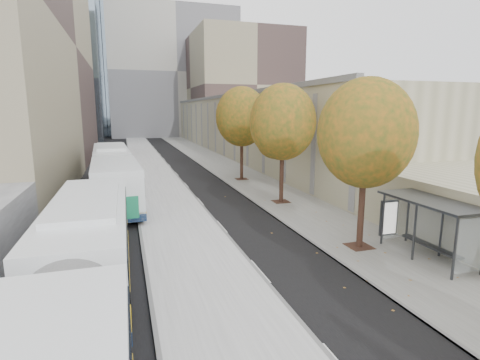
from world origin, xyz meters
name	(u,v)px	position (x,y,z in m)	size (l,w,h in m)	color
bus_platform	(154,176)	(-3.88, 35.00, 0.07)	(4.25, 150.00, 0.15)	#A9A9A9
sidewalk	(235,172)	(4.12, 35.00, 0.04)	(4.75, 150.00, 0.08)	gray
building_tan	(249,123)	(15.50, 64.00, 4.00)	(18.00, 92.00, 8.00)	#9D9978
building_far_block	(172,75)	(6.00, 96.00, 15.00)	(30.00, 18.00, 30.00)	#ABA89E
bus_shelter	(435,210)	(5.69, 10.96, 2.19)	(1.90, 4.40, 2.53)	#383A3F
tree_c	(366,133)	(3.60, 13.00, 5.25)	(4.20, 4.20, 7.28)	#301C14
tree_d	(283,122)	(3.60, 22.00, 5.47)	(4.40, 4.40, 7.60)	#301C14
tree_e	(242,117)	(3.60, 31.00, 5.69)	(4.60, 4.60, 7.92)	#301C14
bus_near	(77,289)	(-7.87, 8.96, 1.64)	(2.71, 17.97, 2.99)	white
bus_far	(113,172)	(-7.38, 28.33, 1.71)	(3.68, 18.88, 3.13)	white
distant_car	(116,161)	(-7.39, 42.44, 0.69)	(1.62, 4.03, 1.37)	white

